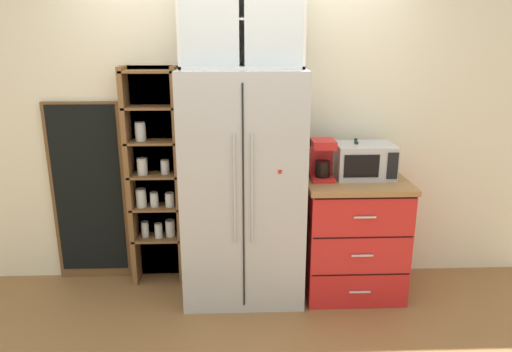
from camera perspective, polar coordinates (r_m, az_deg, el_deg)
The scene contains 13 objects.
ground_plane at distance 3.92m, azimuth -1.49°, elevation -13.85°, with size 10.60×10.60×0.00m, color olive.
wall_back_cream at distance 3.85m, azimuth -1.71°, elevation 5.92°, with size 4.91×0.10×2.55m, color silver.
refrigerator at distance 3.59m, azimuth -1.60°, elevation -1.37°, with size 0.90×0.67×1.76m.
pantry_shelf_column at distance 3.90m, azimuth -12.05°, elevation -0.10°, with size 0.47×0.24×1.77m.
counter_cabinet at distance 3.85m, azimuth 11.51°, elevation -6.98°, with size 0.78×0.65×0.94m.
microwave at distance 3.72m, azimuth 12.88°, elevation 1.82°, with size 0.44×0.33×0.26m.
coffee_maker at distance 3.60m, azimuth 7.95°, elevation 2.02°, with size 0.17×0.20×0.31m.
mug_sage at distance 3.71m, azimuth 11.89°, elevation 0.42°, with size 0.11×0.08×0.08m.
mug_charcoal at distance 3.69m, azimuth 11.94°, elevation 0.35°, with size 0.12×0.09×0.08m.
bottle_green at distance 3.72m, azimuth 11.78°, elevation 1.94°, with size 0.06×0.06×0.30m.
bottle_amber at distance 3.70m, azimuth 11.88°, elevation 1.68°, with size 0.07×0.07×0.28m.
upper_cabinet at distance 3.47m, azimuth -1.77°, elevation 18.23°, with size 0.86×0.32×0.66m.
chalkboard_menu at distance 4.10m, azimuth -19.47°, elevation -1.93°, with size 0.60×0.04×1.50m.
Camera 1 is at (-0.03, -3.39, 1.98)m, focal length 33.23 mm.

